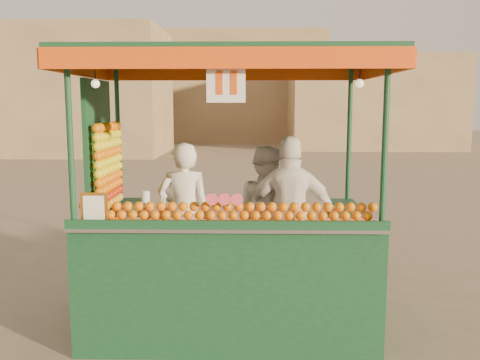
{
  "coord_description": "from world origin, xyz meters",
  "views": [
    {
      "loc": [
        0.29,
        -5.56,
        2.35
      ],
      "look_at": [
        0.17,
        -0.13,
        1.57
      ],
      "focal_mm": 38.79,
      "sensor_mm": 36.0,
      "label": 1
    }
  ],
  "objects_px": {
    "juice_cart": "(222,242)",
    "vendor_middle": "(267,215)",
    "vendor_left": "(184,214)",
    "vendor_right": "(291,215)"
  },
  "relations": [
    {
      "from": "juice_cart",
      "to": "vendor_left",
      "type": "height_order",
      "value": "juice_cart"
    },
    {
      "from": "juice_cart",
      "to": "vendor_middle",
      "type": "height_order",
      "value": "juice_cart"
    },
    {
      "from": "vendor_middle",
      "to": "vendor_right",
      "type": "distance_m",
      "value": 0.36
    },
    {
      "from": "vendor_middle",
      "to": "juice_cart",
      "type": "bearing_deg",
      "value": 97.87
    },
    {
      "from": "juice_cart",
      "to": "vendor_right",
      "type": "xyz_separation_m",
      "value": [
        0.73,
        0.19,
        0.25
      ]
    },
    {
      "from": "juice_cart",
      "to": "vendor_left",
      "type": "distance_m",
      "value": 0.65
    },
    {
      "from": "juice_cart",
      "to": "vendor_right",
      "type": "relative_size",
      "value": 1.86
    },
    {
      "from": "vendor_left",
      "to": "vendor_middle",
      "type": "bearing_deg",
      "value": 178.41
    },
    {
      "from": "juice_cart",
      "to": "vendor_right",
      "type": "distance_m",
      "value": 0.8
    },
    {
      "from": "vendor_left",
      "to": "vendor_middle",
      "type": "distance_m",
      "value": 0.93
    }
  ]
}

